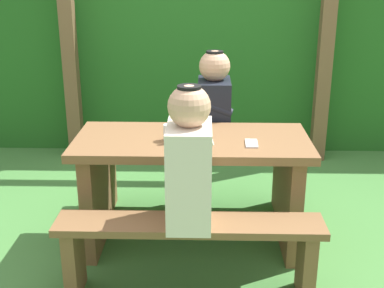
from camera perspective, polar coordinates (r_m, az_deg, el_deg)
name	(u,v)px	position (r m, az deg, el deg)	size (l,w,h in m)	color
ground_plane	(192,244)	(3.33, 0.00, -11.10)	(12.00, 12.00, 0.00)	#437E3A
hedge_backdrop	(198,48)	(5.19, 0.66, 10.73)	(6.40, 0.97, 1.82)	#225F1E
pergola_post_left	(70,52)	(4.65, -13.55, 9.98)	(0.12, 0.12, 1.95)	brown
pergola_post_right	(325,53)	(4.61, 14.71, 9.81)	(0.12, 0.12, 1.95)	brown
picnic_table	(192,173)	(3.11, 0.00, -3.29)	(1.40, 0.64, 0.72)	brown
bench_near	(189,242)	(2.72, -0.29, -10.96)	(1.40, 0.24, 0.44)	brown
bench_far	(194,168)	(3.66, 0.21, -2.69)	(1.40, 0.24, 0.44)	brown
person_white_shirt	(190,161)	(2.52, -0.21, -1.97)	(0.25, 0.35, 0.72)	silver
person_black_coat	(214,107)	(3.51, 2.48, 4.16)	(0.25, 0.35, 0.72)	black
drinking_glass	(169,132)	(2.98, -2.60, 1.30)	(0.07, 0.07, 0.10)	silver
bottle_left	(185,126)	(2.95, -0.79, 2.05)	(0.07, 0.07, 0.23)	silver
cell_phone	(251,143)	(2.94, 6.68, 0.07)	(0.07, 0.14, 0.01)	silver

